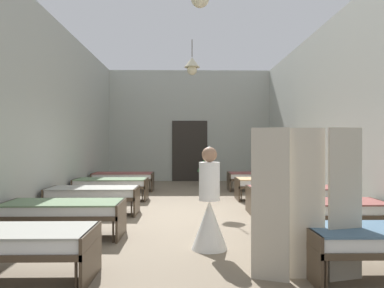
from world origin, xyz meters
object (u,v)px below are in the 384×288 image
(bed_left_row_1, at_px, (64,210))
(bed_right_row_1, at_px, (326,209))
(bed_right_row_3, at_px, (272,183))
(nurse_near_aisle, at_px, (209,212))
(bed_right_row_4, at_px, (258,177))
(bed_left_row_2, at_px, (93,194))
(privacy_screen, at_px, (307,204))
(bed_left_row_0, at_px, (7,242))
(bed_left_row_3, at_px, (111,184))
(potted_plant, at_px, (206,165))
(bed_right_row_2, at_px, (292,193))
(bed_left_row_4, at_px, (123,177))

(bed_left_row_1, xyz_separation_m, bed_right_row_1, (4.29, 0.00, 0.00))
(bed_right_row_3, height_order, nurse_near_aisle, nurse_near_aisle)
(bed_left_row_1, distance_m, bed_right_row_4, 7.13)
(bed_left_row_2, relative_size, privacy_screen, 1.12)
(bed_left_row_0, xyz_separation_m, bed_left_row_3, (0.00, 5.70, 0.00))
(bed_left_row_0, bearing_deg, nurse_near_aisle, 27.15)
(bed_right_row_1, relative_size, nurse_near_aisle, 1.28)
(bed_left_row_1, distance_m, bed_right_row_3, 5.73)
(bed_right_row_3, bearing_deg, bed_right_row_4, 90.00)
(nurse_near_aisle, bearing_deg, bed_left_row_2, 179.66)
(bed_left_row_1, bearing_deg, bed_left_row_2, 90.00)
(bed_left_row_0, relative_size, bed_right_row_4, 1.00)
(privacy_screen, bearing_deg, nurse_near_aisle, 133.10)
(bed_left_row_3, relative_size, potted_plant, 1.75)
(bed_left_row_0, relative_size, potted_plant, 1.75)
(potted_plant, bearing_deg, privacy_screen, -86.14)
(bed_right_row_1, distance_m, bed_right_row_2, 1.90)
(bed_left_row_2, bearing_deg, bed_right_row_3, 23.91)
(bed_left_row_0, relative_size, bed_right_row_1, 1.00)
(bed_left_row_3, height_order, nurse_near_aisle, nurse_near_aisle)
(bed_right_row_1, relative_size, bed_left_row_2, 1.00)
(bed_right_row_4, distance_m, potted_plant, 2.19)
(bed_right_row_4, xyz_separation_m, nurse_near_aisle, (-1.97, -6.41, 0.09))
(bed_right_row_2, relative_size, potted_plant, 1.75)
(bed_left_row_1, distance_m, nurse_near_aisle, 2.43)
(bed_left_row_3, height_order, bed_right_row_4, same)
(bed_right_row_1, xyz_separation_m, bed_left_row_3, (-4.29, 3.80, 0.00))
(bed_left_row_1, relative_size, bed_left_row_4, 1.00)
(bed_right_row_1, bearing_deg, nurse_near_aisle, -160.14)
(bed_left_row_3, relative_size, privacy_screen, 1.12)
(potted_plant, xyz_separation_m, privacy_screen, (0.61, -9.11, 0.13))
(bed_left_row_2, height_order, bed_right_row_2, same)
(bed_left_row_1, xyz_separation_m, potted_plant, (2.72, 7.20, 0.29))
(bed_left_row_2, distance_m, bed_left_row_4, 3.80)
(bed_right_row_2, height_order, nurse_near_aisle, nurse_near_aisle)
(bed_left_row_2, distance_m, privacy_screen, 5.08)
(bed_left_row_2, xyz_separation_m, bed_right_row_3, (4.29, 1.90, 0.00))
(bed_left_row_4, bearing_deg, bed_right_row_2, -41.56)
(bed_left_row_1, relative_size, privacy_screen, 1.12)
(bed_right_row_2, height_order, bed_right_row_4, same)
(nurse_near_aisle, bearing_deg, bed_right_row_1, 67.88)
(bed_right_row_1, xyz_separation_m, bed_left_row_2, (-4.29, 1.90, 0.00))
(bed_right_row_3, xyz_separation_m, bed_left_row_4, (-4.29, 1.90, 0.00))
(bed_left_row_2, xyz_separation_m, potted_plant, (2.72, 5.30, 0.29))
(bed_left_row_0, xyz_separation_m, bed_left_row_2, (0.00, 3.80, 0.00))
(bed_left_row_1, xyz_separation_m, bed_left_row_4, (0.00, 5.70, 0.00))
(bed_left_row_0, relative_size, bed_left_row_3, 1.00)
(bed_left_row_1, height_order, bed_left_row_4, same)
(bed_left_row_3, distance_m, bed_right_row_4, 4.69)
(bed_right_row_4, distance_m, nurse_near_aisle, 6.71)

